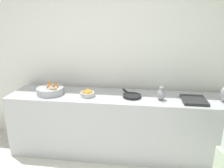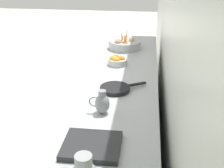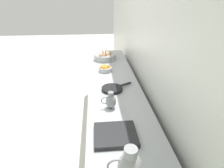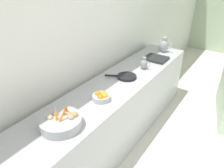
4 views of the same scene
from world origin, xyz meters
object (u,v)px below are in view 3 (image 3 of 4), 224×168
at_px(vegetable_colander, 105,57).
at_px(orange_bowl, 105,69).
at_px(metal_pitcher_tall, 129,166).
at_px(metal_pitcher_short, 111,101).
at_px(skillet_on_counter, 112,89).

xyz_separation_m(vegetable_colander, orange_bowl, (0.03, 0.55, -0.01)).
relative_size(orange_bowl, metal_pitcher_tall, 0.76).
bearing_deg(metal_pitcher_tall, vegetable_colander, -89.84).
relative_size(metal_pitcher_short, skillet_on_counter, 0.47).
height_order(vegetable_colander, metal_pitcher_short, vegetable_colander).
distance_m(orange_bowl, metal_pitcher_short, 0.99).
relative_size(orange_bowl, skillet_on_counter, 0.51).
distance_m(orange_bowl, metal_pitcher_tall, 1.81).
bearing_deg(skillet_on_counter, metal_pitcher_short, 81.83).
relative_size(metal_pitcher_tall, metal_pitcher_short, 1.43).
distance_m(vegetable_colander, metal_pitcher_short, 1.53).
bearing_deg(metal_pitcher_tall, metal_pitcher_short, -87.13).
bearing_deg(orange_bowl, vegetable_colander, -93.48).
bearing_deg(metal_pitcher_short, vegetable_colander, -91.29).
bearing_deg(orange_bowl, metal_pitcher_tall, 91.26).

